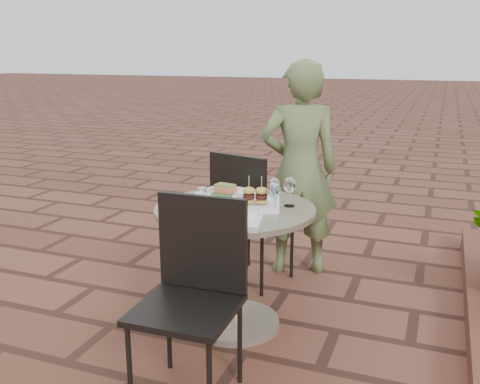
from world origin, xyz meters
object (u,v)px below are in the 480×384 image
(plate_tuna, at_px, (235,221))
(chair_near, at_px, (194,281))
(plate_salmon, at_px, (225,193))
(plate_sliders, at_px, (255,201))
(chair_far, at_px, (247,208))
(cafe_table, at_px, (235,248))
(diner, at_px, (299,170))

(plate_tuna, bearing_deg, chair_near, -102.20)
(plate_salmon, bearing_deg, plate_sliders, -30.48)
(plate_salmon, relative_size, plate_sliders, 0.93)
(plate_salmon, bearing_deg, chair_far, 90.01)
(chair_far, bearing_deg, plate_sliders, 130.31)
(plate_sliders, distance_m, plate_tuna, 0.33)
(cafe_table, distance_m, plate_tuna, 0.40)
(diner, bearing_deg, plate_salmon, 48.86)
(diner, height_order, plate_salmon, diner)
(plate_salmon, distance_m, plate_sliders, 0.28)
(plate_salmon, height_order, plate_tuna, plate_salmon)
(plate_tuna, bearing_deg, chair_far, 106.36)
(chair_near, relative_size, plate_sliders, 2.75)
(plate_salmon, xyz_separation_m, plate_tuna, (0.25, -0.47, -0.01))
(cafe_table, relative_size, diner, 0.59)
(chair_far, distance_m, chair_near, 1.20)
(diner, relative_size, plate_tuna, 5.07)
(chair_far, distance_m, plate_tuna, 0.91)
(chair_far, bearing_deg, plate_salmon, 105.67)
(chair_near, height_order, plate_sliders, chair_near)
(chair_near, distance_m, plate_tuna, 0.40)
(cafe_table, height_order, plate_tuna, plate_tuna)
(cafe_table, distance_m, diner, 0.98)
(chair_far, height_order, diner, diner)
(cafe_table, bearing_deg, plate_sliders, 26.15)
(cafe_table, bearing_deg, chair_far, 103.56)
(chair_near, xyz_separation_m, diner, (0.08, 1.55, 0.21))
(chair_far, height_order, plate_salmon, chair_far)
(chair_far, height_order, chair_near, same)
(plate_sliders, bearing_deg, chair_near, -95.36)
(plate_sliders, relative_size, plate_tuna, 1.12)
(cafe_table, height_order, chair_far, chair_far)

